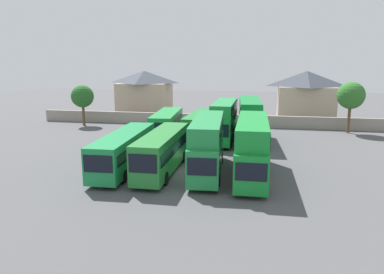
{
  "coord_description": "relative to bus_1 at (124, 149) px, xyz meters",
  "views": [
    {
      "loc": [
        6.15,
        -30.72,
        9.83
      ],
      "look_at": [
        0.0,
        3.0,
        2.58
      ],
      "focal_mm": 34.2,
      "sensor_mm": 36.0,
      "label": 1
    }
  ],
  "objects": [
    {
      "name": "bus_1",
      "position": [
        0.0,
        0.0,
        0.0
      ],
      "size": [
        2.98,
        12.11,
        3.32
      ],
      "rotation": [
        0.0,
        0.0,
        -1.54
      ],
      "color": "#198341",
      "rests_on": "ground"
    },
    {
      "name": "bus_7",
      "position": [
        7.83,
        13.33,
        0.84
      ],
      "size": [
        2.62,
        10.16,
        4.87
      ],
      "rotation": [
        0.0,
        0.0,
        -1.59
      ],
      "color": "#1E8A3F",
      "rests_on": "ground"
    },
    {
      "name": "depot_boundary_wall",
      "position": [
        5.7,
        23.61,
        -1.0
      ],
      "size": [
        56.0,
        0.5,
        1.8
      ],
      "primitive_type": "cube",
      "color": "gray",
      "rests_on": "ground"
    },
    {
      "name": "bus_4",
      "position": [
        11.46,
        -0.13,
        0.88
      ],
      "size": [
        2.74,
        11.4,
        4.94
      ],
      "rotation": [
        0.0,
        0.0,
        -1.56
      ],
      "color": "#14872E",
      "rests_on": "ground"
    },
    {
      "name": "bus_6",
      "position": [
        4.76,
        13.97,
        -0.02
      ],
      "size": [
        2.99,
        10.41,
        3.28
      ],
      "rotation": [
        0.0,
        0.0,
        -1.63
      ],
      "color": "#1C7A2F",
      "rests_on": "ground"
    },
    {
      "name": "tree_behind_wall",
      "position": [
        -14.29,
        20.61,
        2.5
      ],
      "size": [
        3.36,
        3.36,
        6.13
      ],
      "color": "brown",
      "rests_on": "ground"
    },
    {
      "name": "house_terrace_centre",
      "position": [
        19.69,
        33.52,
        2.19
      ],
      "size": [
        9.63,
        6.69,
        8.01
      ],
      "color": "tan",
      "rests_on": "ground"
    },
    {
      "name": "ground",
      "position": [
        5.7,
        18.09,
        -1.9
      ],
      "size": [
        140.0,
        140.0,
        0.0
      ],
      "primitive_type": "plane",
      "color": "#4C4C4F"
    },
    {
      "name": "tree_left_of_lot",
      "position": [
        24.07,
        21.61,
        3.2
      ],
      "size": [
        3.66,
        3.66,
        6.98
      ],
      "color": "brown",
      "rests_on": "ground"
    },
    {
      "name": "bus_5",
      "position": [
        0.59,
        13.46,
        0.04
      ],
      "size": [
        3.33,
        10.48,
        3.41
      ],
      "rotation": [
        0.0,
        0.0,
        -1.5
      ],
      "color": "#1D8C3B",
      "rests_on": "ground"
    },
    {
      "name": "bus_3",
      "position": [
        7.6,
        0.2,
        0.83
      ],
      "size": [
        3.18,
        11.06,
        4.86
      ],
      "rotation": [
        0.0,
        0.0,
        -1.5
      ],
      "color": "#1D843E",
      "rests_on": "ground"
    },
    {
      "name": "bus_2",
      "position": [
        3.63,
        -0.19,
        0.12
      ],
      "size": [
        2.6,
        11.23,
        3.54
      ],
      "rotation": [
        0.0,
        0.0,
        -1.57
      ],
      "color": "#237A2F",
      "rests_on": "ground"
    },
    {
      "name": "bus_8",
      "position": [
        10.88,
        13.52,
        0.99
      ],
      "size": [
        3.09,
        10.94,
        5.15
      ],
      "rotation": [
        0.0,
        0.0,
        -1.51
      ],
      "color": "#0F7C2E",
      "rests_on": "ground"
    },
    {
      "name": "house_terrace_left",
      "position": [
        -8.73,
        33.87,
        2.12
      ],
      "size": [
        9.28,
        7.73,
        7.89
      ],
      "color": "tan",
      "rests_on": "ground"
    }
  ]
}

